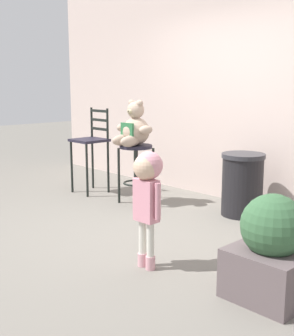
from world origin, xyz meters
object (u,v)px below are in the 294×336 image
object	(u,v)px
teddy_bear	(134,129)
planter_with_shrub	(271,251)
trash_bin	(242,184)
bar_chair_empty	(91,144)
bar_stool_with_teddy	(136,161)
child_walking	(147,184)

from	to	relation	value
teddy_bear	planter_with_shrub	bearing A→B (deg)	-21.18
trash_bin	planter_with_shrub	world-z (taller)	planter_with_shrub
teddy_bear	trash_bin	bearing A→B (deg)	24.55
bar_chair_empty	planter_with_shrub	distance (m)	3.58
trash_bin	bar_chair_empty	distance (m)	2.21
bar_stool_with_teddy	child_walking	xyz separation A→B (m)	(1.57, -1.30, 0.17)
child_walking	bar_chair_empty	size ratio (longest dim) A/B	0.83
teddy_bear	child_walking	distance (m)	2.04
trash_bin	bar_chair_empty	world-z (taller)	bar_chair_empty
bar_stool_with_teddy	child_walking	world-z (taller)	child_walking
bar_stool_with_teddy	planter_with_shrub	size ratio (longest dim) A/B	0.99
teddy_bear	child_walking	world-z (taller)	teddy_bear
trash_bin	bar_stool_with_teddy	bearing A→B (deg)	-156.54
child_walking	planter_with_shrub	world-z (taller)	child_walking
bar_stool_with_teddy	trash_bin	xyz separation A→B (m)	(1.24, 0.54, -0.18)
bar_stool_with_teddy	bar_chair_empty	world-z (taller)	bar_chair_empty
bar_stool_with_teddy	teddy_bear	xyz separation A→B (m)	(-0.00, -0.03, 0.42)
bar_stool_with_teddy	child_walking	distance (m)	2.05
bar_stool_with_teddy	teddy_bear	distance (m)	0.42
bar_chair_empty	teddy_bear	bearing A→B (deg)	1.74
trash_bin	planter_with_shrub	size ratio (longest dim) A/B	0.95
teddy_bear	bar_chair_empty	bearing A→B (deg)	-178.26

